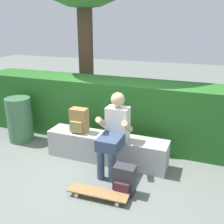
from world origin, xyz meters
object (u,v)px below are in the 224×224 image
backpack_on_bench (79,121)px  trash_bin (20,119)px  bench_main (106,148)px  skateboard_near_person (98,193)px  person_skater (114,131)px  backpack_on_ground (124,180)px

backpack_on_bench → trash_bin: 1.39m
bench_main → backpack_on_bench: backpack_on_bench is taller
bench_main → skateboard_near_person: (0.27, -0.94, -0.15)m
bench_main → skateboard_near_person: bearing=-73.8°
skateboard_near_person → backpack_on_bench: bearing=129.0°
person_skater → trash_bin: 2.10m
skateboard_near_person → trash_bin: size_ratio=0.95×
skateboard_near_person → trash_bin: bearing=152.9°
bench_main → backpack_on_ground: size_ratio=4.98×
bench_main → backpack_on_ground: (0.55, -0.72, -0.03)m
backpack_on_bench → person_skater: bearing=-15.7°
backpack_on_bench → trash_bin: bearing=173.8°
person_skater → backpack_on_bench: person_skater is taller
backpack_on_bench → backpack_on_ground: 1.33m
backpack_on_bench → skateboard_near_person: bearing=-51.0°
bench_main → backpack_on_ground: bearing=-52.4°
bench_main → skateboard_near_person: bench_main is taller
trash_bin → bench_main: bearing=-4.3°
skateboard_near_person → backpack_on_ground: bearing=38.9°
skateboard_near_person → bench_main: bearing=106.2°
skateboard_near_person → backpack_on_bench: size_ratio=2.02×
bench_main → person_skater: size_ratio=1.67×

